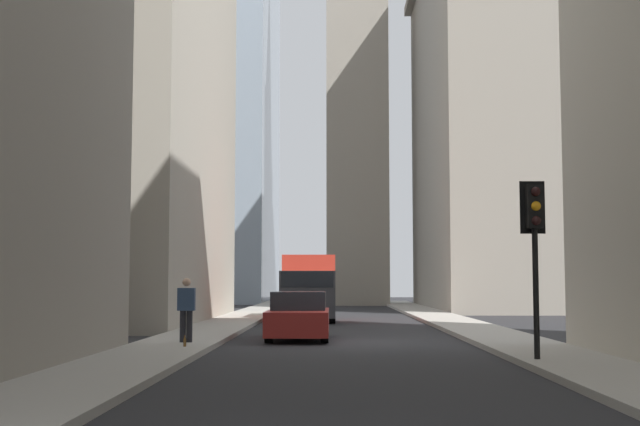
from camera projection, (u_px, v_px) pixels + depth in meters
ground_plane at (346, 342)px, 23.98m from camera, size 135.00×135.00×0.00m
sidewalk_right at (189, 339)px, 24.05m from camera, size 90.00×2.20×0.14m
sidewalk_left at (505, 340)px, 23.92m from camera, size 90.00×2.20×0.14m
building_left_far at (506, 116)px, 53.27m from camera, size 19.92×10.50×24.26m
church_spire at (356, 44)px, 62.78m from camera, size 4.91×4.91×37.11m
delivery_truck at (309, 287)px, 36.76m from camera, size 6.46×2.25×2.84m
sedan_red at (299, 317)px, 25.00m from camera, size 4.30×1.78×1.42m
traffic_light_foreground at (535, 227)px, 17.41m from camera, size 0.43×0.52×3.67m
pedestrian at (186, 307)px, 22.01m from camera, size 0.26×0.44×1.67m
discarded_bottle at (185, 342)px, 20.49m from camera, size 0.07×0.07×0.27m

